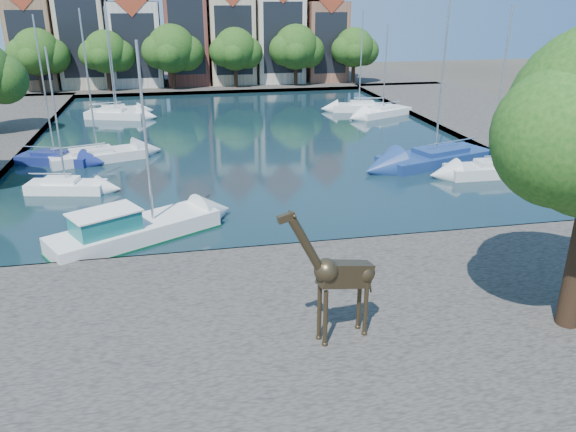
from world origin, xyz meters
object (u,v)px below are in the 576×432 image
(motorsailer, at_px, (130,228))
(sailboat_right_a, at_px, (491,167))
(sailboat_left_a, at_px, (66,184))
(giraffe_statue, at_px, (338,275))

(motorsailer, distance_m, sailboat_right_a, 24.59)
(sailboat_right_a, bearing_deg, sailboat_left_a, 175.84)
(giraffe_statue, xyz_separation_m, motorsailer, (-7.62, 10.88, -2.14))
(sailboat_left_a, bearing_deg, giraffe_statue, -58.41)
(sailboat_right_a, bearing_deg, giraffe_statue, -132.28)
(giraffe_statue, relative_size, sailboat_right_a, 0.45)
(giraffe_statue, bearing_deg, sailboat_right_a, 47.72)
(giraffe_statue, relative_size, sailboat_left_a, 0.57)
(giraffe_statue, xyz_separation_m, sailboat_right_a, (16.02, 17.62, -2.29))
(giraffe_statue, height_order, motorsailer, motorsailer)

